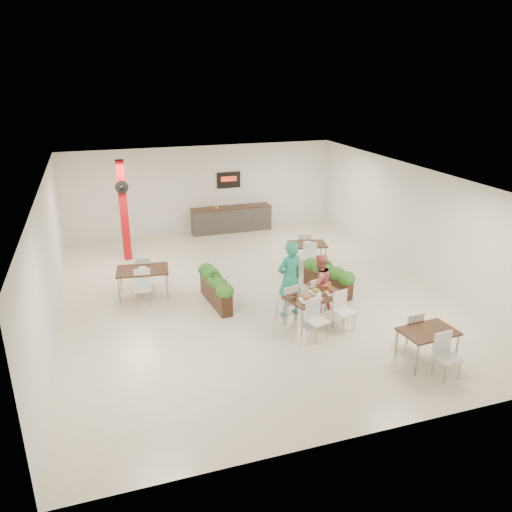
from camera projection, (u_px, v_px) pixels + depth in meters
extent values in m
plane|color=beige|center=(252.00, 293.00, 13.68)|extent=(12.00, 12.00, 0.00)
cube|color=white|center=(202.00, 190.00, 18.47)|extent=(10.00, 0.10, 3.20)
cube|color=white|center=(368.00, 353.00, 7.78)|extent=(10.00, 0.10, 3.20)
cube|color=white|center=(48.00, 259.00, 11.67)|extent=(0.10, 12.00, 3.20)
cube|color=white|center=(414.00, 221.00, 14.58)|extent=(0.10, 12.00, 3.20)
cube|color=white|center=(251.00, 178.00, 12.56)|extent=(10.00, 12.00, 0.04)
cube|color=#B40C12|center=(124.00, 211.00, 15.63)|extent=(0.25, 0.25, 3.20)
cylinder|color=black|center=(122.00, 187.00, 15.19)|extent=(0.40, 0.06, 0.40)
sphere|color=black|center=(122.00, 187.00, 15.16)|extent=(0.12, 0.12, 0.12)
cube|color=#32302D|center=(232.00, 220.00, 18.85)|extent=(3.00, 0.60, 0.90)
cube|color=black|center=(231.00, 207.00, 18.68)|extent=(3.00, 0.62, 0.04)
cube|color=black|center=(229.00, 180.00, 18.62)|extent=(0.90, 0.04, 0.60)
cube|color=red|center=(229.00, 179.00, 18.57)|extent=(0.60, 0.02, 0.18)
imported|color=#A9351C|center=(210.00, 206.00, 18.41)|extent=(0.09, 0.09, 0.19)
imported|color=gold|center=(217.00, 206.00, 18.49)|extent=(0.13, 0.13, 0.17)
cube|color=black|center=(315.00, 296.00, 11.79)|extent=(1.55, 1.12, 0.04)
cylinder|color=gray|center=(302.00, 323.00, 11.33)|extent=(0.04, 0.04, 0.71)
cylinder|color=gray|center=(344.00, 309.00, 11.97)|extent=(0.04, 0.04, 0.71)
cylinder|color=gray|center=(285.00, 311.00, 11.87)|extent=(0.04, 0.04, 0.71)
cylinder|color=gray|center=(326.00, 299.00, 12.51)|extent=(0.04, 0.04, 0.71)
cube|color=white|center=(287.00, 301.00, 12.16)|extent=(0.51, 0.51, 0.05)
cube|color=white|center=(291.00, 295.00, 11.92)|extent=(0.42, 0.14, 0.45)
cylinder|color=gray|center=(288.00, 306.00, 12.46)|extent=(0.02, 0.02, 0.43)
cylinder|color=gray|center=(277.00, 309.00, 12.29)|extent=(0.02, 0.02, 0.43)
cylinder|color=gray|center=(296.00, 311.00, 12.19)|extent=(0.02, 0.02, 0.43)
cylinder|color=gray|center=(285.00, 315.00, 12.02)|extent=(0.02, 0.02, 0.43)
cube|color=white|center=(312.00, 294.00, 12.56)|extent=(0.51, 0.51, 0.05)
cube|color=white|center=(318.00, 288.00, 12.32)|extent=(0.42, 0.14, 0.45)
cylinder|color=gray|center=(313.00, 299.00, 12.86)|extent=(0.02, 0.02, 0.43)
cylinder|color=gray|center=(303.00, 302.00, 12.69)|extent=(0.02, 0.02, 0.43)
cylinder|color=gray|center=(321.00, 303.00, 12.60)|extent=(0.02, 0.02, 0.43)
cylinder|color=gray|center=(311.00, 307.00, 12.42)|extent=(0.02, 0.02, 0.43)
cube|color=white|center=(318.00, 321.00, 11.21)|extent=(0.51, 0.51, 0.05)
cube|color=white|center=(313.00, 308.00, 11.27)|extent=(0.42, 0.14, 0.45)
cylinder|color=gray|center=(316.00, 335.00, 11.07)|extent=(0.02, 0.02, 0.43)
cylinder|color=gray|center=(328.00, 331.00, 11.24)|extent=(0.02, 0.02, 0.43)
cylinder|color=gray|center=(307.00, 329.00, 11.34)|extent=(0.02, 0.02, 0.43)
cylinder|color=gray|center=(318.00, 325.00, 11.51)|extent=(0.02, 0.02, 0.43)
cube|color=white|center=(345.00, 312.00, 11.61)|extent=(0.51, 0.51, 0.05)
cube|color=white|center=(340.00, 300.00, 11.68)|extent=(0.42, 0.14, 0.45)
cylinder|color=gray|center=(343.00, 326.00, 11.48)|extent=(0.02, 0.02, 0.43)
cylinder|color=gray|center=(354.00, 322.00, 11.65)|extent=(0.02, 0.02, 0.43)
cylinder|color=gray|center=(334.00, 320.00, 11.74)|extent=(0.02, 0.02, 0.43)
cylinder|color=gray|center=(344.00, 317.00, 11.92)|extent=(0.02, 0.02, 0.43)
cube|color=white|center=(306.00, 300.00, 11.52)|extent=(0.37, 0.37, 0.01)
ellipsoid|color=#9A4B26|center=(306.00, 297.00, 11.50)|extent=(0.22, 0.22, 0.13)
cube|color=white|center=(316.00, 292.00, 11.92)|extent=(0.32, 0.32, 0.01)
ellipsoid|color=gold|center=(316.00, 290.00, 11.90)|extent=(0.18, 0.18, 0.11)
cube|color=white|center=(332.00, 293.00, 11.89)|extent=(0.32, 0.32, 0.01)
ellipsoid|color=#4C150F|center=(332.00, 291.00, 11.87)|extent=(0.16, 0.16, 0.10)
cube|color=white|center=(319.00, 298.00, 11.61)|extent=(0.22, 0.22, 0.01)
ellipsoid|color=white|center=(319.00, 297.00, 11.60)|extent=(0.12, 0.12, 0.07)
cylinder|color=orange|center=(329.00, 285.00, 12.15)|extent=(0.07, 0.07, 0.15)
imported|color=brown|center=(294.00, 297.00, 11.57)|extent=(0.12, 0.12, 0.10)
imported|color=teal|center=(290.00, 279.00, 12.17)|extent=(0.80, 0.62, 1.93)
imported|color=#DE6562|center=(319.00, 283.00, 12.48)|extent=(0.85, 0.73, 1.50)
cube|color=black|center=(216.00, 294.00, 12.96)|extent=(0.46, 1.75, 0.58)
ellipsoid|color=#24631C|center=(225.00, 290.00, 12.21)|extent=(0.40, 0.40, 0.32)
ellipsoid|color=#24631C|center=(220.00, 284.00, 12.51)|extent=(0.40, 0.40, 0.32)
ellipsoid|color=#24631C|center=(215.00, 279.00, 12.82)|extent=(0.40, 0.40, 0.32)
ellipsoid|color=#24631C|center=(211.00, 274.00, 13.13)|extent=(0.40, 0.40, 0.32)
ellipsoid|color=#24631C|center=(206.00, 270.00, 13.43)|extent=(0.40, 0.40, 0.32)
imported|color=#24631C|center=(215.00, 277.00, 12.80)|extent=(0.34, 0.29, 0.37)
cube|color=black|center=(328.00, 282.00, 13.73)|extent=(0.82, 1.62, 0.54)
ellipsoid|color=#24631C|center=(347.00, 276.00, 13.10)|extent=(0.40, 0.40, 0.32)
ellipsoid|color=#24631C|center=(337.00, 273.00, 13.35)|extent=(0.40, 0.40, 0.32)
ellipsoid|color=#24631C|center=(328.00, 269.00, 13.59)|extent=(0.40, 0.40, 0.32)
ellipsoid|color=#24631C|center=(320.00, 265.00, 13.83)|extent=(0.40, 0.40, 0.32)
ellipsoid|color=#24631C|center=(311.00, 262.00, 14.08)|extent=(0.40, 0.40, 0.32)
imported|color=#24631C|center=(328.00, 267.00, 13.57)|extent=(0.20, 0.20, 0.35)
cube|color=black|center=(142.00, 270.00, 13.33)|extent=(1.46, 1.06, 0.04)
cylinder|color=gray|center=(119.00, 291.00, 12.99)|extent=(0.04, 0.04, 0.71)
cylinder|color=gray|center=(167.00, 287.00, 13.22)|extent=(0.04, 0.04, 0.71)
cylinder|color=gray|center=(121.00, 279.00, 13.71)|extent=(0.04, 0.04, 0.71)
cylinder|color=gray|center=(166.00, 276.00, 13.94)|extent=(0.04, 0.04, 0.71)
cube|color=white|center=(144.00, 271.00, 13.98)|extent=(0.47, 0.47, 0.05)
cube|color=white|center=(143.00, 266.00, 13.72)|extent=(0.42, 0.09, 0.45)
cylinder|color=gray|center=(150.00, 276.00, 14.25)|extent=(0.02, 0.02, 0.43)
cylinder|color=gray|center=(138.00, 277.00, 14.19)|extent=(0.02, 0.02, 0.43)
cylinder|color=gray|center=(150.00, 281.00, 13.94)|extent=(0.02, 0.02, 0.43)
cylinder|color=gray|center=(138.00, 282.00, 13.88)|extent=(0.02, 0.02, 0.43)
cube|color=white|center=(143.00, 289.00, 12.88)|extent=(0.47, 0.47, 0.05)
cube|color=white|center=(142.00, 277.00, 12.97)|extent=(0.42, 0.09, 0.45)
cylinder|color=gray|center=(137.00, 300.00, 12.77)|extent=(0.02, 0.02, 0.43)
cylinder|color=gray|center=(150.00, 299.00, 12.84)|extent=(0.02, 0.02, 0.43)
cylinder|color=gray|center=(137.00, 295.00, 13.09)|extent=(0.02, 0.02, 0.43)
cylinder|color=gray|center=(150.00, 294.00, 13.15)|extent=(0.02, 0.02, 0.43)
imported|color=white|center=(142.00, 268.00, 13.32)|extent=(0.22, 0.22, 0.05)
cube|color=black|center=(307.00, 244.00, 15.31)|extent=(1.28, 0.98, 0.04)
cylinder|color=gray|center=(292.00, 260.00, 15.09)|extent=(0.04, 0.04, 0.71)
cylinder|color=gray|center=(326.00, 259.00, 15.19)|extent=(0.04, 0.04, 0.71)
cylinder|color=gray|center=(289.00, 253.00, 15.69)|extent=(0.04, 0.04, 0.71)
cylinder|color=gray|center=(321.00, 252.00, 15.79)|extent=(0.04, 0.04, 0.71)
cube|color=white|center=(303.00, 246.00, 15.96)|extent=(0.50, 0.50, 0.05)
cube|color=white|center=(305.00, 241.00, 15.70)|extent=(0.42, 0.13, 0.45)
cylinder|color=gray|center=(307.00, 251.00, 16.22)|extent=(0.02, 0.02, 0.43)
cylinder|color=gray|center=(297.00, 252.00, 16.19)|extent=(0.02, 0.02, 0.43)
cylinder|color=gray|center=(309.00, 255.00, 15.91)|extent=(0.02, 0.02, 0.43)
cylinder|color=gray|center=(299.00, 255.00, 15.87)|extent=(0.02, 0.02, 0.43)
cube|color=white|center=(311.00, 260.00, 14.85)|extent=(0.50, 0.50, 0.05)
cube|color=white|center=(310.00, 250.00, 14.94)|extent=(0.42, 0.13, 0.45)
cylinder|color=gray|center=(306.00, 269.00, 14.75)|extent=(0.02, 0.02, 0.43)
cylinder|color=gray|center=(318.00, 269.00, 14.79)|extent=(0.02, 0.02, 0.43)
cylinder|color=gray|center=(304.00, 265.00, 15.07)|extent=(0.02, 0.02, 0.43)
cylinder|color=gray|center=(315.00, 265.00, 15.10)|extent=(0.02, 0.02, 0.43)
imported|color=white|center=(307.00, 243.00, 15.29)|extent=(0.22, 0.22, 0.05)
cube|color=black|center=(428.00, 331.00, 10.20)|extent=(1.19, 0.84, 0.04)
cylinder|color=gray|center=(417.00, 360.00, 9.87)|extent=(0.04, 0.04, 0.71)
cylinder|color=gray|center=(457.00, 350.00, 10.23)|extent=(0.04, 0.04, 0.71)
cylinder|color=gray|center=(397.00, 345.00, 10.42)|extent=(0.04, 0.04, 0.71)
cylinder|color=gray|center=(435.00, 336.00, 10.78)|extent=(0.04, 0.04, 0.71)
cube|color=white|center=(408.00, 330.00, 10.81)|extent=(0.45, 0.45, 0.05)
cube|color=white|center=(415.00, 324.00, 10.56)|extent=(0.42, 0.07, 0.45)
cylinder|color=gray|center=(408.00, 335.00, 11.10)|extent=(0.02, 0.02, 0.43)
cylinder|color=gray|center=(396.00, 338.00, 10.98)|extent=(0.02, 0.02, 0.43)
cylinder|color=gray|center=(418.00, 342.00, 10.81)|extent=(0.02, 0.02, 0.43)
cylinder|color=gray|center=(406.00, 345.00, 10.69)|extent=(0.02, 0.02, 0.43)
cube|color=white|center=(448.00, 358.00, 9.78)|extent=(0.45, 0.45, 0.05)
cube|color=white|center=(442.00, 342.00, 9.85)|extent=(0.42, 0.07, 0.45)
cylinder|color=gray|center=(445.00, 374.00, 9.65)|extent=(0.02, 0.02, 0.43)
cylinder|color=gray|center=(459.00, 371.00, 9.77)|extent=(0.02, 0.02, 0.43)
cylinder|color=gray|center=(433.00, 366.00, 9.94)|extent=(0.02, 0.02, 0.43)
cylinder|color=gray|center=(447.00, 362.00, 10.07)|extent=(0.02, 0.02, 0.43)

